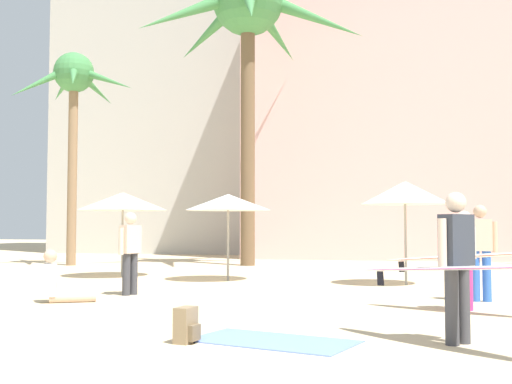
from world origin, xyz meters
name	(u,v)px	position (x,y,z in m)	size (l,w,h in m)	color
hotel_pink	(442,118)	(3.99, 26.92, 6.65)	(17.51, 10.56, 13.31)	beige
palm_tree_left	(74,90)	(-9.60, 16.02, 6.37)	(4.32, 4.61, 7.74)	#896B4C
palm_tree_center	(248,18)	(-3.40, 17.34, 9.03)	(7.90, 8.30, 10.98)	brown
cafe_umbrella_0	(405,193)	(2.07, 10.55, 2.18)	(2.06, 2.06, 2.46)	gray
cafe_umbrella_2	(123,201)	(-5.56, 11.44, 2.08)	(2.46, 2.46, 2.33)	gray
cafe_umbrella_3	(228,202)	(-2.37, 10.86, 2.01)	(2.21, 2.21, 2.22)	gray
beach_towel	(273,341)	(0.45, 2.49, 0.01)	(1.94, 1.05, 0.01)	#6684E0
backpack	(186,326)	(-0.52, 2.17, 0.20)	(0.28, 0.33, 0.42)	#816B4D
person_mid_left	(59,284)	(-4.13, 5.58, 0.34)	(1.00, 0.77, 0.96)	#D1A889
person_near_right	(465,256)	(2.97, 5.79, 0.89)	(2.71, 1.64, 1.63)	#B7337F
person_mid_right	(457,263)	(2.59, 2.68, 0.95)	(2.47, 2.22, 1.77)	#3D3D42
person_near_left	(481,248)	(3.39, 7.38, 0.98)	(0.60, 0.24, 1.77)	blue
person_mid_center	(130,250)	(-3.38, 7.02, 0.91)	(0.36, 0.59, 1.66)	#3D3D42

